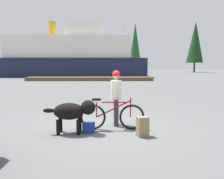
{
  "coord_description": "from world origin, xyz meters",
  "views": [
    {
      "loc": [
        0.2,
        -6.65,
        1.83
      ],
      "look_at": [
        0.28,
        1.22,
        0.97
      ],
      "focal_mm": 37.09,
      "sensor_mm": 36.0,
      "label": 1
    }
  ],
  "objects": [
    {
      "name": "pine_tree_mid_back",
      "position": [
        6.93,
        55.58,
        7.73
      ],
      "size": [
        3.06,
        3.06,
        12.76
      ],
      "color": "#4C331E",
      "rests_on": "ground_plane"
    },
    {
      "name": "person_cyclist",
      "position": [
        0.39,
        0.17,
        0.99
      ],
      "size": [
        0.32,
        0.53,
        1.65
      ],
      "color": "#333338",
      "rests_on": "ground_plane"
    },
    {
      "name": "pine_tree_far_left",
      "position": [
        -7.5,
        49.5,
        6.0
      ],
      "size": [
        3.33,
        3.33,
        9.51
      ],
      "color": "#4C331E",
      "rests_on": "ground_plane"
    },
    {
      "name": "dog",
      "position": [
        -0.78,
        -0.63,
        0.6
      ],
      "size": [
        1.39,
        0.52,
        0.9
      ],
      "color": "black",
      "rests_on": "ground_plane"
    },
    {
      "name": "pine_tree_center",
      "position": [
        -3.29,
        47.3,
        6.5
      ],
      "size": [
        3.2,
        3.2,
        10.76
      ],
      "color": "#4C331E",
      "rests_on": "ground_plane"
    },
    {
      "name": "handbag_pannier",
      "position": [
        -0.37,
        -0.57,
        0.14
      ],
      "size": [
        0.33,
        0.19,
        0.28
      ],
      "primitive_type": "cube",
      "rotation": [
        0.0,
        0.0,
        -0.04
      ],
      "color": "navy",
      "rests_on": "ground_plane"
    },
    {
      "name": "bicycle",
      "position": [
        0.26,
        -0.28,
        0.39
      ],
      "size": [
        1.81,
        0.44,
        0.91
      ],
      "color": "black",
      "rests_on": "ground_plane"
    },
    {
      "name": "ground_plane",
      "position": [
        0.0,
        0.0,
        0.0
      ],
      "size": [
        160.0,
        160.0,
        0.0
      ],
      "primitive_type": "plane",
      "color": "#595B5B"
    },
    {
      "name": "ferry_boat",
      "position": [
        -5.79,
        29.58,
        2.91
      ],
      "size": [
        22.66,
        8.27,
        8.36
      ],
      "color": "#191E38",
      "rests_on": "ground_plane"
    },
    {
      "name": "sailboat_moored",
      "position": [
        2.24,
        26.97,
        0.5
      ],
      "size": [
        6.97,
        1.95,
        7.83
      ],
      "color": "silver",
      "rests_on": "ground_plane"
    },
    {
      "name": "dock_pier",
      "position": [
        -2.09,
        19.96,
        0.2
      ],
      "size": [
        14.3,
        2.1,
        0.4
      ],
      "primitive_type": "cube",
      "color": "brown",
      "rests_on": "ground_plane"
    },
    {
      "name": "backpack",
      "position": [
        1.04,
        -0.91,
        0.25
      ],
      "size": [
        0.33,
        0.28,
        0.5
      ],
      "primitive_type": "cube",
      "rotation": [
        0.0,
        0.0,
        0.32
      ],
      "color": "#8C7251",
      "rests_on": "ground_plane"
    },
    {
      "name": "pine_tree_far_right",
      "position": [
        20.51,
        48.92,
        7.09
      ],
      "size": [
        3.89,
        3.89,
        11.94
      ],
      "color": "#4C331E",
      "rests_on": "ground_plane"
    }
  ]
}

